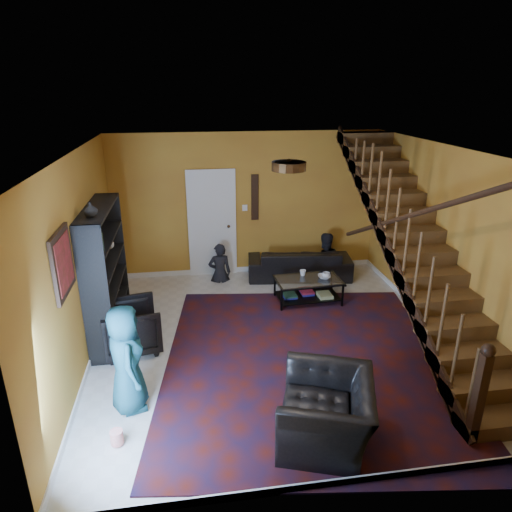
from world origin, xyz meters
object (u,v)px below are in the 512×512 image
Objects in this scene: bookshelf at (106,275)px; coffee_table at (308,289)px; armchair_left at (131,327)px; sofa at (299,263)px; armchair_right at (326,412)px.

coffee_table is at bearing 9.98° from bookshelf.
armchair_left is (0.35, -0.54, -0.60)m from bookshelf.
armchair_left is (-3.03, -2.24, 0.07)m from sofa.
bookshelf is at bearing 21.83° from armchair_left.
bookshelf is 2.51× the size of armchair_left.
bookshelf is 3.78m from armchair_right.
coffee_table is (2.90, 1.11, -0.12)m from armchair_left.
bookshelf reaches higher than sofa.
armchair_left is at bearing -115.27° from armchair_right.
armchair_right is at bearing -145.70° from armchair_left.
coffee_table is at bearing -80.57° from armchair_left.
bookshelf is at bearing 34.10° from sofa.
coffee_table is at bearing -172.79° from armchair_right.
armchair_right is 3.35m from coffee_table.
armchair_right is at bearing 87.10° from sofa.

